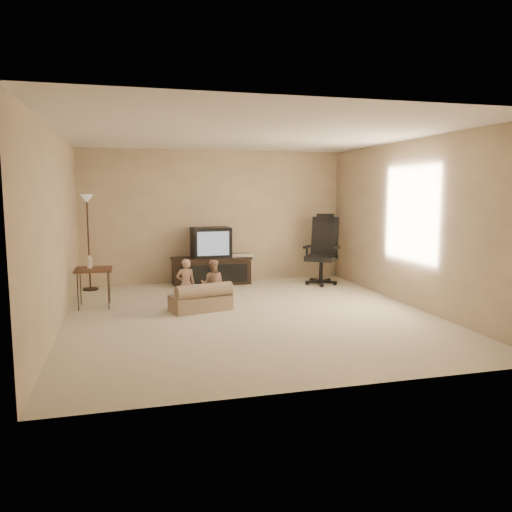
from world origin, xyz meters
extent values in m
plane|color=beige|center=(0.00, 0.00, 0.00)|extent=(5.50, 5.50, 0.00)
plane|color=silver|center=(0.00, 0.00, 2.50)|extent=(5.50, 5.50, 0.00)
plane|color=#CCB58E|center=(0.00, 2.75, 1.25)|extent=(5.00, 0.00, 5.00)
plane|color=#CCB58E|center=(0.00, -2.75, 1.25)|extent=(5.00, 0.00, 5.00)
plane|color=#CCB58E|center=(-2.50, 0.00, 1.25)|extent=(0.00, 5.50, 5.50)
plane|color=#CCB58E|center=(2.50, 0.00, 1.25)|extent=(0.00, 5.50, 5.50)
cube|color=black|center=(-0.13, 2.49, 0.23)|extent=(1.43, 0.53, 0.46)
cube|color=black|center=(-0.13, 2.49, 0.49)|extent=(1.47, 0.58, 0.04)
cube|color=black|center=(-0.46, 2.22, 0.23)|extent=(0.59, 0.03, 0.35)
cube|color=black|center=(0.21, 2.24, 0.23)|extent=(0.59, 0.03, 0.35)
cube|color=black|center=(-0.13, 2.51, 0.79)|extent=(0.72, 0.52, 0.56)
cube|color=silver|center=(-0.13, 2.25, 0.79)|extent=(0.58, 0.02, 0.44)
cube|color=silver|center=(0.43, 2.45, 0.54)|extent=(0.41, 0.29, 0.06)
cylinder|color=black|center=(1.85, 1.92, 0.26)|extent=(0.07, 0.07, 0.42)
cube|color=black|center=(1.85, 1.92, 0.50)|extent=(0.73, 0.73, 0.09)
cube|color=black|center=(1.99, 2.12, 0.89)|extent=(0.51, 0.45, 0.74)
cube|color=black|center=(1.99, 2.12, 1.23)|extent=(0.31, 0.27, 0.17)
cube|color=black|center=(1.62, 2.08, 0.70)|extent=(0.23, 0.28, 0.04)
cube|color=black|center=(2.07, 1.75, 0.70)|extent=(0.23, 0.28, 0.04)
cube|color=brown|center=(-2.15, 1.06, 0.57)|extent=(0.54, 0.54, 0.03)
cylinder|color=#302115|center=(-2.36, 0.85, 0.29)|extent=(0.01, 0.01, 0.58)
cylinder|color=#302115|center=(-1.94, 0.85, 0.29)|extent=(0.01, 0.01, 0.58)
cylinder|color=#302115|center=(-2.36, 1.28, 0.29)|extent=(0.01, 0.01, 0.58)
cylinder|color=#302115|center=(-1.94, 1.27, 0.29)|extent=(0.01, 0.01, 0.58)
cylinder|color=beige|center=(-2.20, 1.11, 0.66)|extent=(0.07, 0.07, 0.15)
cone|color=beige|center=(-2.20, 1.11, 0.76)|extent=(0.06, 0.06, 0.05)
cylinder|color=#302115|center=(-2.30, 2.46, 0.01)|extent=(0.26, 0.26, 0.03)
cylinder|color=#302115|center=(-2.30, 2.46, 0.80)|extent=(0.03, 0.03, 1.59)
cone|color=beige|center=(-2.30, 2.46, 1.61)|extent=(0.22, 0.22, 0.15)
cube|color=gray|center=(-0.63, 0.47, 0.11)|extent=(0.94, 0.66, 0.22)
cylinder|color=gray|center=(-0.60, 0.33, 0.32)|extent=(0.86, 0.40, 0.20)
imported|color=tan|center=(-0.83, 0.55, 0.38)|extent=(0.28, 0.21, 0.76)
imported|color=tan|center=(-0.44, 0.54, 0.37)|extent=(0.39, 0.28, 0.73)
camera|label=1|loc=(-1.66, -6.67, 1.73)|focal=35.00mm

